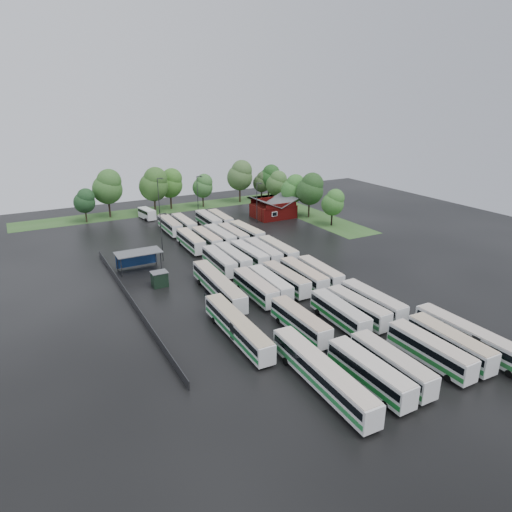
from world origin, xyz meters
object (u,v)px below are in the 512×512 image
brick_building (273,210)px  artic_bus_east (475,340)px  minibus (147,213)px  artic_bus_west_a (322,373)px

brick_building → artic_bus_east: size_ratio=0.59×
minibus → brick_building: bearing=-34.3°
brick_building → artic_bus_west_a: size_ratio=0.57×
minibus → artic_bus_east: bearing=-86.8°
artic_bus_west_a → minibus: 80.45m
artic_bus_west_a → artic_bus_east: 21.43m
artic_bus_west_a → minibus: artic_bus_west_a is taller
brick_building → artic_bus_east: 70.50m
brick_building → minibus: bearing=154.4°
artic_bus_east → minibus: artic_bus_east is taller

